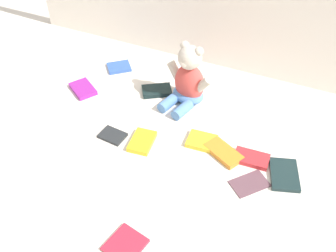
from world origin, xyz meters
TOP-DOWN VIEW (x-y plane):
  - ground_plane at (0.00, 0.00)m, footprint 3.20×3.20m
  - teddy_bear at (-0.05, 0.17)m, footprint 0.21×0.21m
  - book_case_0 at (0.30, -0.15)m, footprint 0.14×0.14m
  - book_case_1 at (-0.47, 0.05)m, footprint 0.14×0.13m
  - book_case_2 at (0.09, -0.03)m, footprint 0.11×0.09m
  - book_case_3 at (0.40, -0.07)m, footprint 0.13×0.16m
  - book_case_4 at (0.28, -0.04)m, footprint 0.12×0.08m
  - book_case_5 at (0.18, -0.06)m, footprint 0.15×0.13m
  - book_case_6 at (-0.22, -0.14)m, footprint 0.10×0.08m
  - book_case_7 at (-0.41, 0.25)m, footprint 0.13×0.13m
  - book_case_8 at (0.04, -0.51)m, footprint 0.12×0.12m
  - book_case_9 at (-0.11, -0.12)m, footprint 0.09×0.12m
  - book_case_10 at (-0.18, 0.17)m, footprint 0.14×0.13m

SIDE VIEW (x-z plane):
  - ground_plane at x=0.00m, z-range 0.00..0.00m
  - book_case_0 at x=0.30m, z-range 0.00..0.01m
  - book_case_6 at x=-0.22m, z-range 0.00..0.01m
  - book_case_8 at x=0.04m, z-range 0.00..0.01m
  - book_case_7 at x=-0.41m, z-range 0.00..0.01m
  - book_case_3 at x=0.40m, z-range 0.00..0.01m
  - book_case_2 at x=0.09m, z-range 0.00..0.02m
  - book_case_4 at x=0.28m, z-range 0.00..0.02m
  - book_case_10 at x=-0.18m, z-range 0.00..0.02m
  - book_case_1 at x=-0.47m, z-range 0.00..0.02m
  - book_case_5 at x=0.18m, z-range 0.00..0.02m
  - book_case_9 at x=-0.11m, z-range 0.00..0.02m
  - teddy_bear at x=-0.05m, z-range -0.03..0.22m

